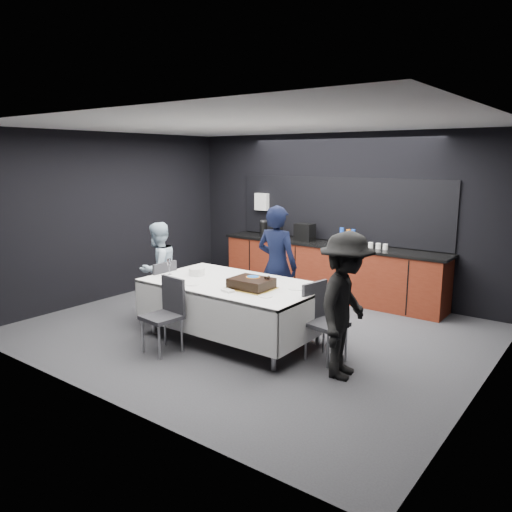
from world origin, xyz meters
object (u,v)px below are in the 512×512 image
Objects in this scene: chair_right at (321,316)px; person_right at (345,306)px; plate_stack at (197,272)px; chair_near at (167,309)px; chair_left at (160,288)px; champagne_flute at (169,263)px; person_left at (158,269)px; cake_assembly at (251,283)px; party_table at (233,292)px; person_center at (277,266)px.

chair_right is 0.60m from person_right.
chair_right is at bearing 3.49° from plate_stack.
person_right is (0.45, -0.28, 0.27)m from chair_right.
chair_left is at bearing 141.71° from chair_near.
person_left is at bearing 150.49° from champagne_flute.
chair_near reaches higher than plate_stack.
chair_near is (-0.80, -0.69, -0.31)m from cake_assembly.
chair_left reaches higher than party_table.
person_center is at bearing 147.33° from chair_right.
champagne_flute is 0.16× the size of person_left.
cake_assembly is at bearing 1.16° from chair_left.
person_right is at bearing -4.02° from plate_stack.
chair_near reaches higher than party_table.
champagne_flute is at bearing -171.96° from chair_right.
party_table is 2.51× the size of chair_left.
chair_near is 1.56m from person_left.
champagne_flute is 0.75m from person_left.
person_left is (-2.00, 0.28, -0.13)m from cake_assembly.
chair_near is at bearing -116.84° from party_table.
chair_left is (-0.58, -0.16, -0.30)m from plate_stack.
chair_right is (2.24, 0.32, -0.40)m from champagne_flute.
chair_near is (0.83, -0.66, 0.00)m from chair_left.
person_center is 1.86m from person_left.
cake_assembly is 0.31× the size of person_center.
cake_assembly is at bearing 40.83° from chair_near.
chair_near is at bearing -46.53° from champagne_flute.
party_table is 1.34× the size of person_center.
chair_near is 0.57× the size of person_right.
person_left is at bearing 19.40° from person_center.
person_left is (-1.61, 0.16, 0.07)m from party_table.
chair_right is at bearing 144.55° from person_center.
champagne_flute is (-0.33, -0.20, 0.11)m from plate_stack.
champagne_flute is at bearing -9.91° from chair_left.
cake_assembly is 0.38× the size of person_left.
chair_left and chair_near have the same top height.
person_left reaches higher than chair_right.
chair_near is (-1.66, -0.93, 0.00)m from chair_right.
champagne_flute reaches higher than plate_stack.
party_table is 10.36× the size of champagne_flute.
chair_near is (-0.41, -0.80, -0.11)m from party_table.
champagne_flute is at bearing 133.47° from chair_near.
chair_left is 2.95m from person_right.
party_table is 1.62m from person_left.
chair_left is (-1.63, -0.03, -0.31)m from cake_assembly.
person_center is (1.09, 1.05, -0.07)m from champagne_flute.
chair_left is 0.52m from person_left.
plate_stack is 0.90m from chair_near.
person_center is (0.51, 1.66, 0.33)m from chair_near.
plate_stack is (-0.66, 0.01, 0.19)m from party_table.
party_table is 0.90m from person_center.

